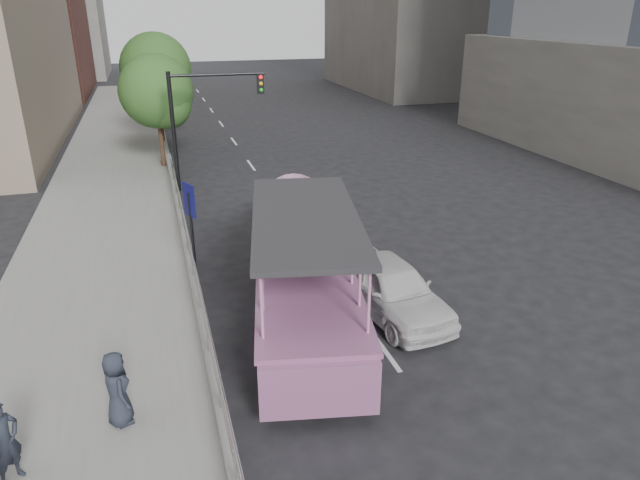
# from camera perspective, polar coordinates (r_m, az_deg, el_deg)

# --- Properties ---
(ground) EXTENTS (160.00, 160.00, 0.00)m
(ground) POSITION_cam_1_polar(r_m,az_deg,el_deg) (15.52, -0.07, -7.35)
(ground) COLOR black
(sidewalk) EXTENTS (5.50, 80.00, 0.30)m
(sidewalk) POSITION_cam_1_polar(r_m,az_deg,el_deg) (24.22, -20.26, 2.75)
(sidewalk) COLOR gray
(sidewalk) RESTS_ON ground
(kerb_wall) EXTENTS (0.24, 30.00, 0.36)m
(kerb_wall) POSITION_cam_1_polar(r_m,az_deg,el_deg) (16.60, -12.48, -3.98)
(kerb_wall) COLOR #9F9F9A
(kerb_wall) RESTS_ON sidewalk
(guardrail) EXTENTS (0.07, 22.00, 0.71)m
(guardrail) POSITION_cam_1_polar(r_m,az_deg,el_deg) (16.32, -12.67, -1.89)
(guardrail) COLOR #AEAEB3
(guardrail) RESTS_ON kerb_wall
(duck_boat) EXTENTS (4.11, 9.89, 3.20)m
(duck_boat) POSITION_cam_1_polar(r_m,az_deg,el_deg) (15.24, -1.74, -2.92)
(duck_boat) COLOR black
(duck_boat) RESTS_ON ground
(car) EXTENTS (2.35, 4.59, 1.50)m
(car) POSITION_cam_1_polar(r_m,az_deg,el_deg) (15.35, 7.14, -4.72)
(car) COLOR silver
(car) RESTS_ON ground
(pedestrian_near) EXTENTS (0.65, 0.68, 1.57)m
(pedestrian_near) POSITION_cam_1_polar(r_m,az_deg,el_deg) (11.13, -29.00, -17.28)
(pedestrian_near) COLOR #242A35
(pedestrian_near) RESTS_ON sidewalk
(pedestrian_far) EXTENTS (0.68, 0.85, 1.52)m
(pedestrian_far) POSITION_cam_1_polar(r_m,az_deg,el_deg) (11.63, -19.64, -13.84)
(pedestrian_far) COLOR #242A35
(pedestrian_far) RESTS_ON sidewalk
(parking_sign) EXTENTS (0.28, 0.64, 3.05)m
(parking_sign) POSITION_cam_1_polar(r_m,az_deg,el_deg) (16.98, -12.75, 1.78)
(parking_sign) COLOR black
(parking_sign) RESTS_ON ground
(traffic_signal) EXTENTS (4.20, 0.32, 5.20)m
(traffic_signal) POSITION_cam_1_polar(r_m,az_deg,el_deg) (25.87, -11.91, 12.50)
(traffic_signal) COLOR black
(traffic_signal) RESTS_ON ground
(street_tree_near) EXTENTS (3.52, 3.52, 5.72)m
(street_tree_near) POSITION_cam_1_polar(r_m,az_deg,el_deg) (29.13, -15.84, 13.84)
(street_tree_near) COLOR #352418
(street_tree_near) RESTS_ON ground
(street_tree_far) EXTENTS (3.97, 3.97, 6.45)m
(street_tree_far) POSITION_cam_1_polar(r_m,az_deg,el_deg) (35.04, -15.91, 15.93)
(street_tree_far) COLOR #352418
(street_tree_far) RESTS_ON ground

